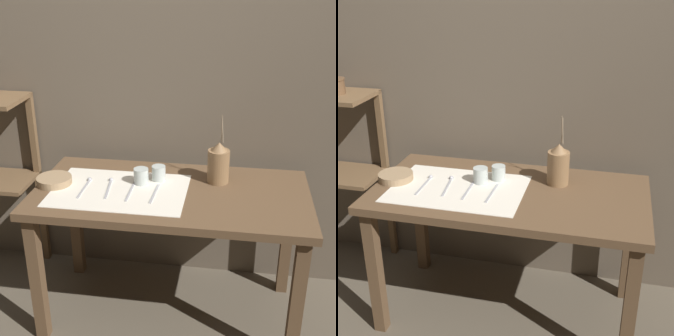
# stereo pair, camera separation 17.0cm
# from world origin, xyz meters

# --- Properties ---
(ground_plane) EXTENTS (12.00, 12.00, 0.00)m
(ground_plane) POSITION_xyz_m (0.00, 0.00, 0.00)
(ground_plane) COLOR brown
(stone_wall_back) EXTENTS (7.00, 0.06, 2.40)m
(stone_wall_back) POSITION_xyz_m (0.00, 0.46, 1.20)
(stone_wall_back) COLOR brown
(stone_wall_back) RESTS_ON ground_plane
(wooden_table) EXTENTS (1.36, 0.69, 0.74)m
(wooden_table) POSITION_xyz_m (0.00, 0.00, 0.64)
(wooden_table) COLOR brown
(wooden_table) RESTS_ON ground_plane
(linen_cloth) EXTENTS (0.66, 0.46, 0.00)m
(linen_cloth) POSITION_xyz_m (-0.25, -0.04, 0.74)
(linen_cloth) COLOR silver
(linen_cloth) RESTS_ON wooden_table
(pitcher_with_flowers) EXTENTS (0.11, 0.11, 0.36)m
(pitcher_with_flowers) POSITION_xyz_m (0.22, 0.14, 0.84)
(pitcher_with_flowers) COLOR olive
(pitcher_with_flowers) RESTS_ON wooden_table
(wooden_bowl) EXTENTS (0.18, 0.18, 0.04)m
(wooden_bowl) POSITION_xyz_m (-0.59, -0.02, 0.76)
(wooden_bowl) COLOR #9E7F5B
(wooden_bowl) RESTS_ON wooden_table
(glass_tumbler_near) EXTENTS (0.07, 0.07, 0.08)m
(glass_tumbler_near) POSITION_xyz_m (-0.16, 0.05, 0.79)
(glass_tumbler_near) COLOR #B7C1BC
(glass_tumbler_near) RESTS_ON wooden_table
(glass_tumbler_far) EXTENTS (0.07, 0.07, 0.08)m
(glass_tumbler_far) POSITION_xyz_m (-0.08, 0.11, 0.78)
(glass_tumbler_far) COLOR #B7C1BC
(glass_tumbler_far) RESTS_ON wooden_table
(spoon_inner) EXTENTS (0.02, 0.22, 0.02)m
(spoon_inner) POSITION_xyz_m (-0.43, 0.00, 0.75)
(spoon_inner) COLOR #A8A8AD
(spoon_inner) RESTS_ON wooden_table
(spoon_outer) EXTENTS (0.04, 0.22, 0.02)m
(spoon_outer) POSITION_xyz_m (-0.31, 0.02, 0.75)
(spoon_outer) COLOR #A8A8AD
(spoon_outer) RESTS_ON wooden_table
(fork_inner) EXTENTS (0.01, 0.21, 0.00)m
(fork_inner) POSITION_xyz_m (-0.19, -0.05, 0.75)
(fork_inner) COLOR #A8A8AD
(fork_inner) RESTS_ON wooden_table
(knife_center) EXTENTS (0.02, 0.21, 0.00)m
(knife_center) POSITION_xyz_m (-0.07, -0.05, 0.75)
(knife_center) COLOR #A8A8AD
(knife_center) RESTS_ON wooden_table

